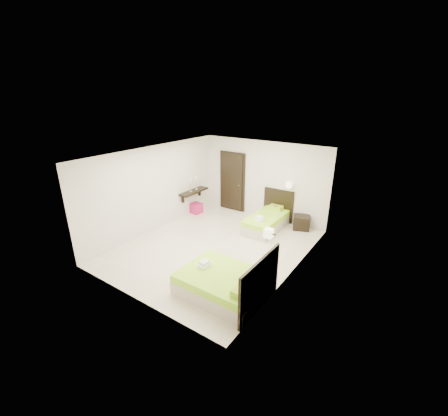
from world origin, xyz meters
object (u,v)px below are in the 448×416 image
Objects in this scene: nightstand at (301,222)px; ottoman at (196,208)px; bed_double at (226,283)px; bed_single at (267,220)px.

ottoman is at bearing 171.31° from nightstand.
bed_double is at bearing -42.78° from ottoman.
bed_single is 3.59m from bed_double.
bed_double is at bearing -77.08° from bed_single.
ottoman is at bearing -174.03° from bed_single.
ottoman is (-3.47, 3.22, -0.09)m from bed_double.
bed_single is at bearing 102.92° from bed_double.
bed_single is 0.96× the size of bed_double.
nightstand is (0.91, 0.56, -0.04)m from bed_single.
bed_double is 3.64× the size of nightstand.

